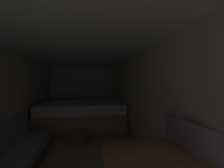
% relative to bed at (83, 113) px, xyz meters
% --- Properties ---
extents(ground_plane, '(7.13, 7.13, 0.00)m').
position_rel_bed_xyz_m(ground_plane, '(0.00, -1.66, -0.37)').
color(ground_plane, '#A39984').
extents(wall_back, '(2.59, 0.05, 1.96)m').
position_rel_bed_xyz_m(wall_back, '(0.00, 0.93, 0.61)').
color(wall_back, beige).
rests_on(wall_back, ground).
extents(wall_left, '(0.05, 5.13, 1.96)m').
position_rel_bed_xyz_m(wall_left, '(-1.26, -1.66, 0.61)').
color(wall_left, beige).
rests_on(wall_left, ground).
extents(wall_right, '(0.05, 5.13, 1.96)m').
position_rel_bed_xyz_m(wall_right, '(1.27, -1.66, 0.61)').
color(wall_right, beige).
rests_on(wall_right, ground).
extents(ceiling_slab, '(2.59, 5.13, 0.05)m').
position_rel_bed_xyz_m(ceiling_slab, '(0.00, -1.66, 1.61)').
color(ceiling_slab, white).
rests_on(ceiling_slab, wall_left).
extents(bed, '(2.37, 1.71, 0.89)m').
position_rel_bed_xyz_m(bed, '(0.00, 0.00, 0.00)').
color(bed, tan).
rests_on(bed, ground).
extents(wicker_basket, '(0.35, 0.35, 0.26)m').
position_rel_bed_xyz_m(wicker_basket, '(-0.05, -1.22, -0.25)').
color(wicker_basket, olive).
rests_on(wicker_basket, ground).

